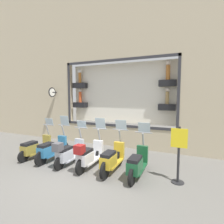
% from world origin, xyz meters
% --- Properties ---
extents(ground_plane, '(120.00, 120.00, 0.00)m').
position_xyz_m(ground_plane, '(0.00, 0.00, 0.00)').
color(ground_plane, '#66635E').
extents(building_facade, '(1.19, 36.00, 9.39)m').
position_xyz_m(building_facade, '(3.60, 0.00, 4.79)').
color(building_facade, tan).
rests_on(building_facade, ground_plane).
extents(scooter_green_0, '(1.80, 0.61, 1.60)m').
position_xyz_m(scooter_green_0, '(0.65, -1.82, 0.43)').
color(scooter_green_0, black).
rests_on(scooter_green_0, ground_plane).
extents(scooter_yellow_1, '(1.81, 0.61, 1.64)m').
position_xyz_m(scooter_yellow_1, '(0.65, -0.97, 0.45)').
color(scooter_yellow_1, black).
rests_on(scooter_yellow_1, ground_plane).
extents(scooter_white_2, '(1.80, 0.61, 1.67)m').
position_xyz_m(scooter_white_2, '(0.59, -0.11, 0.47)').
color(scooter_white_2, black).
rests_on(scooter_white_2, ground_plane).
extents(scooter_silver_3, '(1.79, 0.60, 1.51)m').
position_xyz_m(scooter_silver_3, '(0.57, 0.75, 0.45)').
color(scooter_silver_3, black).
rests_on(scooter_silver_3, ground_plane).
extents(scooter_teal_4, '(1.81, 0.60, 1.68)m').
position_xyz_m(scooter_teal_4, '(0.65, 1.60, 0.44)').
color(scooter_teal_4, black).
rests_on(scooter_teal_4, ground_plane).
extents(scooter_olive_5, '(1.79, 0.61, 1.52)m').
position_xyz_m(scooter_olive_5, '(0.64, 2.46, 0.41)').
color(scooter_olive_5, black).
rests_on(scooter_olive_5, ground_plane).
extents(shop_sign_post, '(0.36, 0.45, 1.65)m').
position_xyz_m(shop_sign_post, '(0.77, -3.00, 0.89)').
color(shop_sign_post, '#232326').
rests_on(shop_sign_post, ground_plane).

